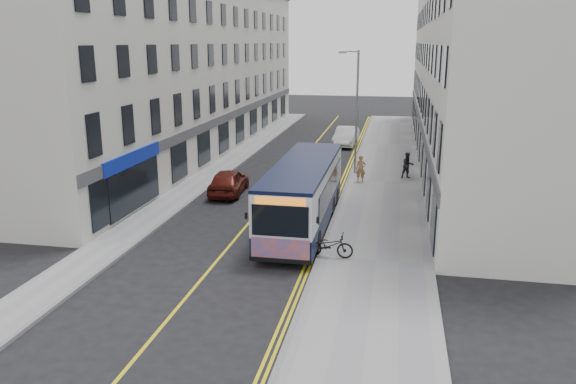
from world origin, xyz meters
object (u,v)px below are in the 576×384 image
at_px(bicycle, 329,245).
at_px(car_maroon, 229,181).
at_px(city_bus, 303,192).
at_px(pedestrian_near, 361,169).
at_px(pedestrian_far, 408,165).
at_px(streetlamp, 356,108).
at_px(car_white, 346,136).

relative_size(bicycle, car_maroon, 0.44).
height_order(city_bus, bicycle, city_bus).
xyz_separation_m(pedestrian_near, pedestrian_far, (2.84, 1.65, -0.01)).
bearing_deg(streetlamp, city_bus, -97.44).
relative_size(city_bus, car_white, 2.27).
height_order(streetlamp, pedestrian_far, streetlamp).
bearing_deg(pedestrian_far, city_bus, -138.03).
relative_size(pedestrian_far, car_white, 0.35).
bearing_deg(car_white, pedestrian_far, -63.09).
relative_size(city_bus, bicycle, 5.58).
height_order(car_white, car_maroon, car_white).
xyz_separation_m(streetlamp, car_white, (-1.50, 10.59, -3.61)).
xyz_separation_m(streetlamp, pedestrian_near, (0.62, -2.56, -3.42)).
bearing_deg(bicycle, city_bus, 24.99).
distance_m(city_bus, bicycle, 4.41).
relative_size(streetlamp, bicycle, 4.17).
bearing_deg(pedestrian_near, pedestrian_far, 32.46).
xyz_separation_m(pedestrian_near, car_white, (-2.11, 13.15, -0.18)).
distance_m(pedestrian_near, car_maroon, 8.19).
bearing_deg(bicycle, streetlamp, 2.23).
bearing_deg(streetlamp, car_maroon, -136.69).
relative_size(city_bus, car_maroon, 2.47).
xyz_separation_m(streetlamp, city_bus, (-1.48, -11.35, -2.68)).
xyz_separation_m(city_bus, bicycle, (1.71, -3.91, -1.08)).
distance_m(city_bus, car_maroon, 7.31).
bearing_deg(car_white, pedestrian_near, -77.24).
bearing_deg(city_bus, pedestrian_far, 64.69).
distance_m(pedestrian_near, pedestrian_far, 3.28).
xyz_separation_m(bicycle, pedestrian_near, (0.39, 12.71, 0.34)).
relative_size(streetlamp, city_bus, 0.75).
bearing_deg(streetlamp, pedestrian_near, -76.41).
bearing_deg(city_bus, bicycle, -66.38).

